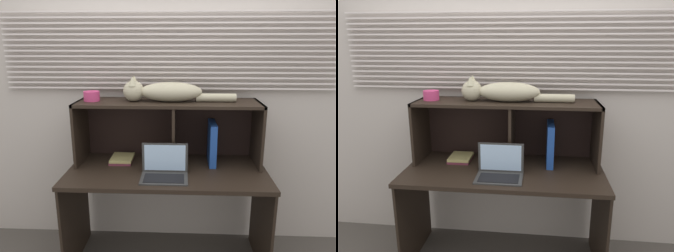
{
  "view_description": "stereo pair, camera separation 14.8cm",
  "coord_description": "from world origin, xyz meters",
  "views": [
    {
      "loc": [
        0.1,
        -1.93,
        1.65
      ],
      "look_at": [
        0.0,
        0.32,
        1.05
      ],
      "focal_mm": 33.23,
      "sensor_mm": 36.0,
      "label": 1
    },
    {
      "loc": [
        0.25,
        -1.92,
        1.65
      ],
      "look_at": [
        0.0,
        0.32,
        1.05
      ],
      "focal_mm": 33.23,
      "sensor_mm": 36.0,
      "label": 2
    }
  ],
  "objects": [
    {
      "name": "back_panel_with_blinds",
      "position": [
        0.0,
        0.55,
        1.26
      ],
      "size": [
        4.4,
        0.08,
        2.5
      ],
      "color": "#BEB4AD",
      "rests_on": "ground"
    },
    {
      "name": "desk",
      "position": [
        0.0,
        0.17,
        0.62
      ],
      "size": [
        1.44,
        0.67,
        0.77
      ],
      "color": "black",
      "rests_on": "ground"
    },
    {
      "name": "hutch_shelf_unit",
      "position": [
        0.01,
        0.35,
        1.1
      ],
      "size": [
        1.35,
        0.36,
        0.47
      ],
      "color": "black",
      "rests_on": "desk"
    },
    {
      "name": "cat",
      "position": [
        -0.03,
        0.32,
        1.31
      ],
      "size": [
        0.82,
        0.18,
        0.19
      ],
      "color": "#B7AF91",
      "rests_on": "hutch_shelf_unit"
    },
    {
      "name": "laptop",
      "position": [
        -0.01,
        0.04,
        0.82
      ],
      "size": [
        0.32,
        0.21,
        0.22
      ],
      "color": "#343434",
      "rests_on": "desk"
    },
    {
      "name": "binder_upright",
      "position": [
        0.33,
        0.32,
        0.93
      ],
      "size": [
        0.05,
        0.26,
        0.32
      ],
      "primitive_type": "cube",
      "color": "#1E459E",
      "rests_on": "desk"
    },
    {
      "name": "book_stack",
      "position": [
        -0.36,
        0.31,
        0.79
      ],
      "size": [
        0.17,
        0.2,
        0.04
      ],
      "color": "brown",
      "rests_on": "desk"
    },
    {
      "name": "small_basket",
      "position": [
        -0.57,
        0.32,
        1.28
      ],
      "size": [
        0.12,
        0.12,
        0.07
      ],
      "primitive_type": "cylinder",
      "color": "#C93B74",
      "rests_on": "hutch_shelf_unit"
    }
  ]
}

